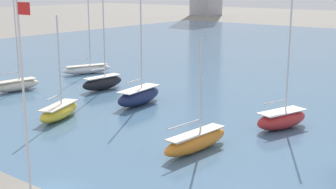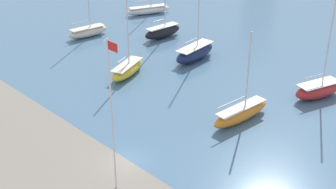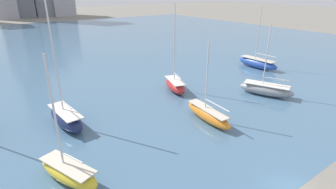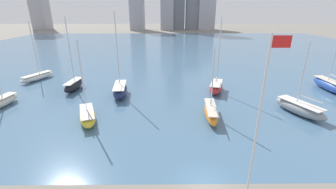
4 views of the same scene
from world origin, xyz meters
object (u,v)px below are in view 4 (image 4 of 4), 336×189
(sailboat_gray, at_px, (299,108))
(sailboat_orange, at_px, (211,112))
(sailboat_cream, at_px, (1,102))
(sailboat_white, at_px, (37,76))
(sailboat_red, at_px, (216,87))
(sailboat_black, at_px, (74,85))
(flag_pole, at_px, (257,133))
(sailboat_yellow, at_px, (87,115))
(sailboat_navy, at_px, (120,90))
(sailboat_blue, at_px, (330,85))

(sailboat_gray, relative_size, sailboat_orange, 1.09)
(sailboat_cream, height_order, sailboat_white, sailboat_cream)
(sailboat_gray, bearing_deg, sailboat_white, 135.96)
(sailboat_red, xyz_separation_m, sailboat_black, (-27.94, 1.33, 0.04))
(flag_pole, height_order, sailboat_red, flag_pole)
(sailboat_yellow, distance_m, sailboat_red, 24.14)
(sailboat_cream, height_order, sailboat_black, sailboat_black)
(sailboat_navy, bearing_deg, sailboat_gray, -21.54)
(sailboat_white, bearing_deg, sailboat_gray, 2.70)
(flag_pole, xyz_separation_m, sailboat_navy, (-14.54, 26.25, -6.27))
(sailboat_yellow, xyz_separation_m, sailboat_white, (-17.93, 20.28, -0.06))
(sailboat_cream, xyz_separation_m, sailboat_black, (8.84, 8.13, 0.18))
(sailboat_red, bearing_deg, sailboat_black, -165.02)
(flag_pole, bearing_deg, sailboat_blue, 47.57)
(sailboat_black, height_order, sailboat_orange, sailboat_black)
(sailboat_cream, height_order, sailboat_blue, sailboat_cream)
(sailboat_cream, xyz_separation_m, sailboat_yellow, (15.85, -5.24, -0.01))
(sailboat_black, distance_m, sailboat_gray, 40.19)
(flag_pole, relative_size, sailboat_white, 1.09)
(sailboat_gray, height_order, sailboat_white, sailboat_white)
(sailboat_orange, bearing_deg, sailboat_blue, 29.11)
(sailboat_gray, height_order, sailboat_orange, sailboat_gray)
(sailboat_yellow, height_order, sailboat_red, sailboat_red)
(flag_pole, distance_m, sailboat_yellow, 24.41)
(sailboat_blue, distance_m, sailboat_gray, 15.99)
(flag_pole, relative_size, sailboat_navy, 0.93)
(flag_pole, xyz_separation_m, sailboat_red, (3.67, 28.05, -6.35))
(sailboat_orange, bearing_deg, sailboat_navy, 153.11)
(sailboat_red, distance_m, sailboat_blue, 22.61)
(flag_pole, bearing_deg, sailboat_black, 129.56)
(sailboat_yellow, distance_m, sailboat_white, 27.07)
(flag_pole, height_order, sailboat_orange, flag_pole)
(sailboat_gray, xyz_separation_m, sailboat_white, (-49.49, 18.17, -0.15))
(flag_pole, distance_m, sailboat_navy, 30.65)
(sailboat_navy, bearing_deg, sailboat_red, -0.14)
(sailboat_yellow, distance_m, sailboat_navy, 10.60)
(flag_pole, xyz_separation_m, sailboat_gray, (14.31, 18.12, -6.41))
(sailboat_cream, xyz_separation_m, sailboat_navy, (18.57, 5.00, 0.22))
(sailboat_yellow, relative_size, sailboat_black, 0.82)
(sailboat_black, height_order, sailboat_blue, sailboat_black)
(flag_pole, relative_size, sailboat_cream, 1.06)
(sailboat_orange, bearing_deg, sailboat_cream, 177.38)
(sailboat_red, distance_m, sailboat_black, 27.97)
(sailboat_cream, relative_size, sailboat_yellow, 1.14)
(flag_pole, bearing_deg, sailboat_red, 82.55)
(sailboat_black, bearing_deg, sailboat_blue, 3.74)
(sailboat_orange, bearing_deg, sailboat_black, 158.08)
(sailboat_blue, bearing_deg, sailboat_gray, -139.39)
(sailboat_blue, xyz_separation_m, sailboat_navy, (-40.80, -2.48, 0.05))
(sailboat_white, bearing_deg, sailboat_orange, -5.48)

